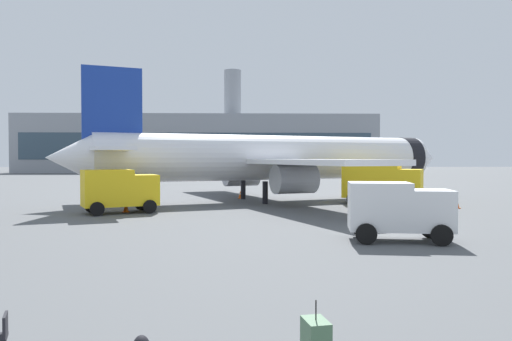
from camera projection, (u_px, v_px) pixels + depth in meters
airplane_at_gate at (273, 158)px, 42.45m from camera, size 34.47×31.57×10.50m
service_truck at (119, 189)px, 32.96m from camera, size 5.28×4.09×2.90m
fuel_truck at (381, 182)px, 39.37m from camera, size 6.45×4.77×3.20m
cargo_van at (398, 208)px, 21.82m from camera, size 4.65×2.89×2.60m
safety_cone_near at (457, 203)px, 36.18m from camera, size 0.44×0.44×0.77m
safety_cone_mid at (240, 194)px, 45.02m from camera, size 0.44×0.44×0.73m
safety_cone_far at (126, 207)px, 33.63m from camera, size 0.44×0.44×0.74m
rolling_suitcase at (316, 339)px, 8.98m from camera, size 0.51×0.70×1.10m
terminal_building at (200, 144)px, 129.58m from camera, size 90.44×17.24×26.60m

